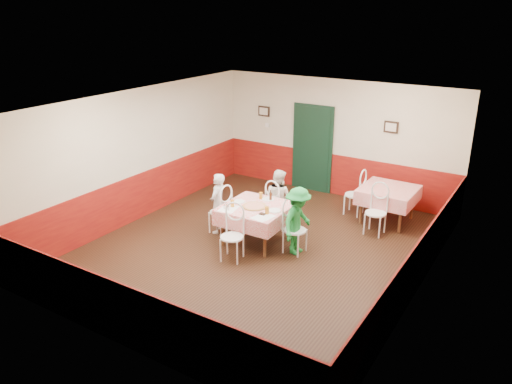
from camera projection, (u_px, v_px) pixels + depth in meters
The scene contains 39 objects.
floor at pixel (259, 248), 9.62m from camera, with size 7.00×7.00×0.00m, color black.
ceiling at pixel (260, 103), 8.63m from camera, with size 7.00×7.00×0.00m, color white.
back_wall at pixel (336, 138), 11.90m from camera, with size 6.00×0.10×2.80m, color beige.
front_wall at pixel (116, 256), 6.35m from camera, with size 6.00×0.10×2.80m, color beige.
left_wall at pixel (140, 155), 10.61m from camera, with size 0.10×7.00×2.80m, color beige.
right_wall at pixel (426, 214), 7.63m from camera, with size 0.10×7.00×2.80m, color beige.
wainscot_back at pixel (334, 174), 12.20m from camera, with size 6.00×0.03×1.00m, color maroon.
wainscot_front at pixel (123, 315), 6.68m from camera, with size 6.00×0.03×1.00m, color maroon.
wainscot_left at pixel (144, 194), 10.92m from camera, with size 0.03×7.00×1.00m, color maroon.
wainscot_right at pixel (418, 265), 7.96m from camera, with size 0.03×7.00×1.00m, color maroon.
door at pixel (312, 149), 12.28m from camera, with size 0.96×0.06×2.10m, color black.
picture_left at pixel (264, 111), 12.69m from camera, with size 0.32×0.03×0.26m, color black.
picture_right at pixel (391, 127), 11.05m from camera, with size 0.32×0.03×0.26m, color black.
thermostat at pixel (267, 125), 12.77m from camera, with size 0.10×0.03×0.10m, color white.
main_table at pixel (256, 224), 9.74m from camera, with size 1.22×1.22×0.77m, color red.
second_table at pixel (387, 205), 10.68m from camera, with size 1.12×1.12×0.77m, color red.
chair_left at pixel (220, 212), 10.12m from camera, with size 0.42×0.42×0.90m, color white, non-canonical shape.
chair_right at pixel (295, 230), 9.30m from camera, with size 0.42×0.42×0.90m, color white, non-canonical shape.
chair_far at pixel (277, 207), 10.39m from camera, with size 0.42×0.42×0.90m, color white, non-canonical shape.
chair_near at pixel (232, 237), 9.03m from camera, with size 0.42×0.42×0.90m, color white, non-canonical shape.
chair_second_a at pixel (354, 195), 11.03m from camera, with size 0.42×0.42×0.90m, color white, non-canonical shape.
chair_second_b at pixel (376, 213), 10.06m from camera, with size 0.42×0.42×0.90m, color white, non-canonical shape.
pizza at pixel (255, 206), 9.56m from camera, with size 0.45×0.45×0.03m, color #B74723.
plate_left at pixel (238, 202), 9.80m from camera, with size 0.25×0.25×0.01m, color white.
plate_right at pixel (274, 210), 9.38m from camera, with size 0.25×0.25×0.01m, color white.
plate_far at pixel (268, 199), 9.93m from camera, with size 0.25×0.25×0.01m, color white.
glass_a at pixel (232, 203), 9.55m from camera, with size 0.07×0.07×0.14m, color #BF7219.
glass_b at pixel (267, 210), 9.22m from camera, with size 0.08×0.08×0.14m, color #BF7219.
glass_c at pixel (261, 195), 9.95m from camera, with size 0.07×0.07×0.13m, color #BF7219.
beer_bottle at pixel (271, 196), 9.84m from camera, with size 0.05×0.05×0.20m, color #381C0A.
shaker_a at pixel (225, 207), 9.45m from camera, with size 0.04×0.04×0.09m, color silver.
shaker_b at pixel (228, 208), 9.38m from camera, with size 0.04×0.04×0.09m, color silver.
shaker_c at pixel (227, 205), 9.52m from camera, with size 0.04×0.04×0.09m, color #B23319.
menu_left at pixel (229, 209), 9.48m from camera, with size 0.30×0.40×0.00m, color white.
menu_right at pixel (263, 217), 9.10m from camera, with size 0.30×0.40×0.00m, color white.
wallet at pixel (262, 214), 9.21m from camera, with size 0.11×0.09×0.02m, color black.
diner_left at pixel (218, 203), 10.08m from camera, with size 0.46×0.30×1.26m, color gray.
diner_far at pixel (278, 198), 10.37m from camera, with size 0.60×0.47×1.24m, color gray.
diner_right at pixel (298, 221), 9.21m from camera, with size 0.84×0.48×1.30m, color gray.
Camera 1 is at (4.52, -7.34, 4.41)m, focal length 35.00 mm.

